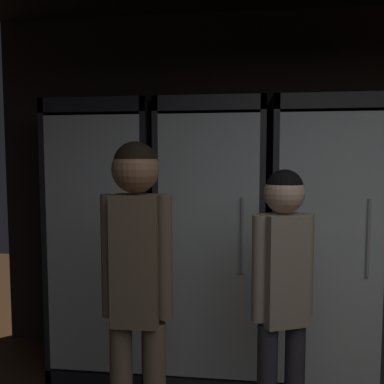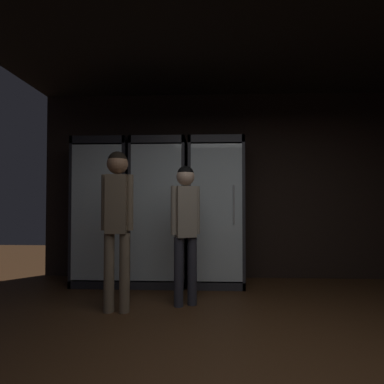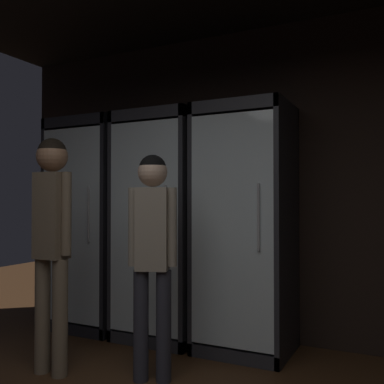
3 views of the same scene
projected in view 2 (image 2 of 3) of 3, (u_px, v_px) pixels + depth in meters
name	position (u px, v px, depth m)	size (l,w,h in m)	color
wall_back	(239.00, 185.00, 4.53)	(6.00, 0.06, 2.80)	black
ceiling_panel	(266.00, 7.00, 2.54)	(6.00, 8.00, 0.06)	black
cooler_far_left	(106.00, 212.00, 4.27)	(0.75, 0.67, 2.03)	black
cooler_left	(160.00, 213.00, 4.23)	(0.75, 0.67, 2.03)	#2B2B30
cooler_center	(215.00, 212.00, 4.20)	(0.75, 0.67, 2.03)	#2B2B30
shopper_near	(117.00, 212.00, 3.12)	(0.34, 0.22, 1.69)	#72604C
shopper_far	(185.00, 219.00, 3.31)	(0.32, 0.23, 1.56)	#2D2D38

